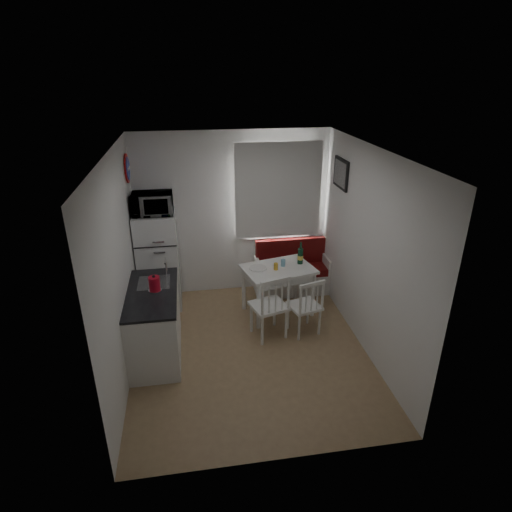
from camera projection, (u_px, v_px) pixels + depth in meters
The scene contains 22 objects.
floor at pixel (250, 350), 5.66m from camera, with size 3.00×3.50×0.02m, color #91724D.
ceiling at pixel (248, 151), 4.60m from camera, with size 3.00×3.50×0.02m, color white.
wall_back at pixel (233, 215), 6.71m from camera, with size 3.00×0.02×2.60m, color white.
wall_front at pixel (280, 348), 3.55m from camera, with size 3.00×0.02×2.60m, color white.
wall_left at pixel (120, 270), 4.91m from camera, with size 0.02×3.50×2.60m, color white.
wall_right at pixel (368, 253), 5.35m from camera, with size 0.02×3.50×2.60m, color white.
window at pixel (277, 193), 6.65m from camera, with size 1.22×0.06×1.47m, color white.
curtain at pixel (278, 191), 6.57m from camera, with size 1.35×0.02×1.50m, color white.
kitchen_counter at pixel (155, 322), 5.44m from camera, with size 0.62×1.32×1.16m.
wall_sign at pixel (128, 168), 5.87m from camera, with size 0.40×0.40×0.03m, color #1C3CA9.
picture_frame at pixel (341, 173), 6.03m from camera, with size 0.04×0.52×0.42m, color black.
bench at pixel (292, 275), 7.04m from camera, with size 1.21×0.47×0.87m.
dining_table at pixel (278, 273), 6.27m from camera, with size 1.13×0.91×0.74m.
chair_left at pixel (270, 301), 5.65m from camera, with size 0.55×0.54×0.51m.
chair_right at pixel (306, 302), 5.76m from camera, with size 0.49×0.48×0.46m.
fridge at pixel (159, 261), 6.44m from camera, with size 0.60×0.60×1.51m, color white.
microwave at pixel (152, 204), 6.03m from camera, with size 0.56×0.38×0.31m, color white.
kettle at pixel (154, 284), 5.21m from camera, with size 0.17×0.17×0.22m, color red.
wine_bottle at pixel (300, 253), 6.30m from camera, with size 0.08×0.08×0.34m, color #123A23, non-canonical shape.
drinking_glass_orange at pixel (276, 266), 6.16m from camera, with size 0.06×0.06×0.10m, color gold.
drinking_glass_blue at pixel (283, 263), 6.27m from camera, with size 0.06×0.06×0.11m, color #7AB3CF.
plate at pixel (258, 268), 6.20m from camera, with size 0.25×0.25×0.02m, color white.
Camera 1 is at (-0.67, -4.61, 3.45)m, focal length 30.00 mm.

